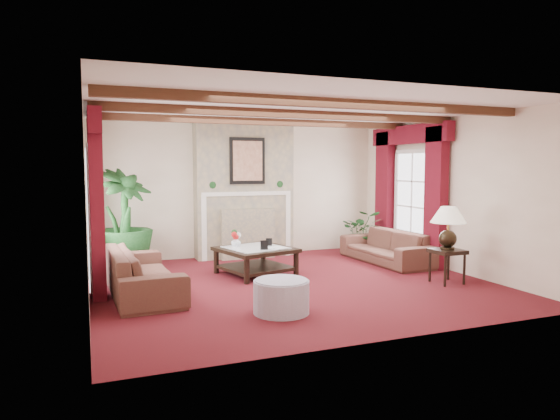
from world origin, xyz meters
name	(u,v)px	position (x,y,z in m)	size (l,w,h in m)	color
floor	(293,283)	(0.00, 0.00, 0.00)	(6.00, 6.00, 0.00)	#490D12
ceiling	(293,110)	(0.00, 0.00, 2.70)	(6.00, 6.00, 0.00)	white
back_wall	(241,190)	(0.00, 2.75, 1.35)	(6.00, 0.02, 2.70)	beige
left_wall	(86,203)	(-3.00, 0.00, 1.35)	(0.02, 5.50, 2.70)	beige
right_wall	(449,194)	(3.00, 0.00, 1.35)	(0.02, 5.50, 2.70)	beige
ceiling_beams	(293,114)	(0.00, 0.00, 2.64)	(6.00, 3.00, 0.12)	#391F12
fireplace	(244,123)	(0.00, 2.55, 2.70)	(2.00, 0.52, 2.70)	tan
french_door_left	(86,147)	(-2.97, 1.00, 2.13)	(0.10, 1.10, 2.16)	white
french_door_right	(414,151)	(2.97, 1.00, 2.13)	(0.10, 1.10, 2.16)	white
curtains_left	(93,119)	(-2.86, 1.00, 2.55)	(0.20, 2.40, 2.55)	#550B18
curtains_right	(410,129)	(2.86, 1.00, 2.55)	(0.20, 2.40, 2.55)	#550B18
sofa_left	(142,264)	(-2.27, 0.18, 0.44)	(0.75, 2.26, 0.87)	black
sofa_right	(386,241)	(2.34, 0.97, 0.41)	(0.69, 2.10, 0.81)	black
potted_palm	(124,242)	(-2.40, 1.97, 0.51)	(1.91, 2.05, 1.01)	black
small_plant	(362,236)	(2.44, 2.01, 0.36)	(1.16, 1.20, 0.72)	black
coffee_table	(256,261)	(-0.33, 0.83, 0.23)	(1.13, 1.13, 0.46)	black
side_table	(447,266)	(2.28, -0.86, 0.27)	(0.46, 0.46, 0.54)	black
ottoman	(281,297)	(-0.75, -1.41, 0.21)	(0.71, 0.71, 0.41)	gray
table_lamp	(448,227)	(2.28, -0.86, 0.89)	(0.55, 0.55, 0.70)	black
flower_vase	(236,242)	(-0.61, 1.09, 0.54)	(0.17, 0.18, 0.17)	silver
book	(274,241)	(-0.11, 0.56, 0.61)	(0.20, 0.11, 0.29)	black
photo_frame_a	(264,245)	(-0.28, 0.54, 0.54)	(0.13, 0.02, 0.17)	black
photo_frame_b	(269,242)	(-0.07, 0.91, 0.53)	(0.11, 0.02, 0.14)	black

